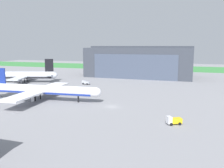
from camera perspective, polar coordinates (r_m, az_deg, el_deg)
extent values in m
plane|color=gray|center=(83.72, -0.07, -5.41)|extent=(440.00, 440.00, 0.00)
cube|color=#3A8640|center=(232.75, 12.17, 3.72)|extent=(440.00, 56.00, 0.08)
cube|color=#383D47|center=(167.79, 6.66, 5.20)|extent=(70.23, 34.48, 19.58)
cube|color=#424C60|center=(151.02, 5.27, 4.06)|extent=(53.38, 0.30, 15.66)
cube|color=#383D47|center=(167.42, 6.73, 8.75)|extent=(70.23, 8.28, 1.20)
cylinder|color=white|center=(96.59, -16.43, -1.28)|extent=(44.69, 7.30, 3.62)
sphere|color=white|center=(87.58, -3.72, -1.97)|extent=(3.48, 3.48, 3.48)
cube|color=navy|center=(96.77, -16.40, -1.86)|extent=(41.14, 7.04, 0.63)
cube|color=white|center=(109.79, -24.58, -0.34)|extent=(4.41, 5.38, 0.28)
cube|color=white|center=(88.57, -20.27, -2.69)|extent=(8.65, 19.21, 0.56)
cube|color=white|center=(105.98, -14.03, -0.54)|extent=(8.65, 19.21, 0.56)
cylinder|color=gray|center=(89.61, -19.27, -3.35)|extent=(3.59, 2.27, 1.99)
cylinder|color=gray|center=(104.53, -13.99, -1.39)|extent=(3.59, 2.27, 1.99)
cylinder|color=black|center=(90.57, -8.02, -3.61)|extent=(0.56, 0.56, 2.38)
cylinder|color=black|center=(96.47, -17.83, -3.18)|extent=(0.56, 0.56, 2.38)
cylinder|color=black|center=(99.65, -16.69, -2.74)|extent=(0.56, 0.56, 2.38)
cylinder|color=silver|center=(147.75, -20.41, 1.97)|extent=(36.01, 15.95, 4.26)
sphere|color=silver|center=(142.51, -13.48, 2.05)|extent=(3.33, 3.33, 3.33)
cube|color=black|center=(147.88, -20.39, 1.52)|extent=(33.26, 15.04, 0.75)
cube|color=black|center=(142.65, -14.71, 4.34)|extent=(4.63, 1.93, 7.25)
cube|color=silver|center=(146.05, -14.04, 2.37)|extent=(5.06, 6.72, 0.28)
cube|color=silver|center=(139.91, -14.65, 2.06)|extent=(5.06, 6.72, 0.28)
cube|color=silver|center=(156.19, -19.00, 2.21)|extent=(10.77, 17.11, 0.56)
cube|color=silver|center=(139.00, -21.40, 1.28)|extent=(10.77, 17.11, 0.56)
cylinder|color=gray|center=(155.41, -19.40, 1.61)|extent=(4.59, 3.54, 2.34)
cylinder|color=gray|center=(140.66, -21.49, 0.76)|extent=(4.59, 3.54, 2.34)
cylinder|color=black|center=(152.84, -24.74, 0.74)|extent=(0.56, 0.56, 2.01)
cylinder|color=black|center=(149.73, -19.53, 0.90)|extent=(0.56, 0.56, 2.01)
cylinder|color=black|center=(145.55, -20.10, 0.65)|extent=(0.56, 0.56, 2.01)
cube|color=silver|center=(66.59, 13.41, -8.30)|extent=(1.85, 2.08, 1.91)
cube|color=yellow|center=(67.50, 14.97, -8.38)|extent=(3.36, 2.94, 1.33)
cylinder|color=black|center=(67.80, 13.23, -8.82)|extent=(0.80, 0.61, 0.77)
cylinder|color=black|center=(66.14, 13.92, -9.31)|extent=(0.80, 0.61, 0.77)
cylinder|color=black|center=(68.79, 15.08, -8.63)|extent=(0.80, 0.61, 0.77)
cylinder|color=black|center=(67.16, 15.81, -9.10)|extent=(0.80, 0.61, 0.77)
cube|color=#B7BCC6|center=(132.68, -6.66, 0.50)|extent=(2.06, 2.02, 1.64)
cube|color=#B7BCC6|center=(131.35, -5.87, 0.31)|extent=(3.10, 2.24, 1.12)
cylinder|color=black|center=(133.51, -6.40, 0.20)|extent=(0.97, 0.45, 0.94)
cylinder|color=black|center=(132.05, -6.88, 0.09)|extent=(0.97, 0.45, 0.94)
cylinder|color=black|center=(131.89, -5.45, 0.10)|extent=(0.97, 0.45, 0.94)
cylinder|color=black|center=(130.41, -5.93, 0.00)|extent=(0.97, 0.45, 0.94)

